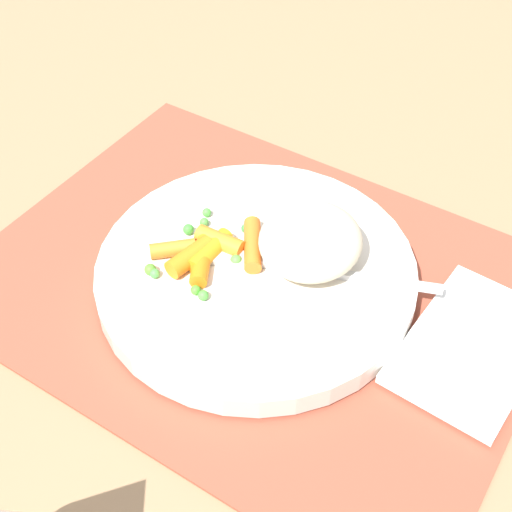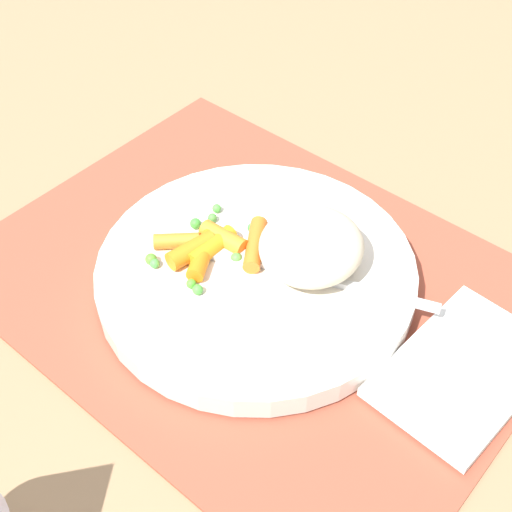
% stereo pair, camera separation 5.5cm
% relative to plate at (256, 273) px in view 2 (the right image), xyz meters
% --- Properties ---
extents(ground_plane, '(2.40, 2.40, 0.00)m').
position_rel_plate_xyz_m(ground_plane, '(0.00, 0.00, -0.02)').
color(ground_plane, '#997551').
extents(placemat, '(0.45, 0.34, 0.01)m').
position_rel_plate_xyz_m(placemat, '(0.00, 0.00, -0.01)').
color(placemat, '#9E4733').
rests_on(placemat, ground_plane).
extents(plate, '(0.26, 0.26, 0.02)m').
position_rel_plate_xyz_m(plate, '(0.00, 0.00, 0.00)').
color(plate, silver).
rests_on(plate, placemat).
extents(rice_mound, '(0.08, 0.08, 0.04)m').
position_rel_plate_xyz_m(rice_mound, '(-0.03, -0.03, 0.03)').
color(rice_mound, beige).
rests_on(rice_mound, plate).
extents(carrot_portion, '(0.09, 0.09, 0.02)m').
position_rel_plate_xyz_m(carrot_portion, '(0.04, 0.01, 0.02)').
color(carrot_portion, orange).
rests_on(carrot_portion, plate).
extents(pea_scatter, '(0.07, 0.09, 0.01)m').
position_rel_plate_xyz_m(pea_scatter, '(0.04, 0.02, 0.01)').
color(pea_scatter, green).
rests_on(pea_scatter, plate).
extents(fork, '(0.19, 0.08, 0.01)m').
position_rel_plate_xyz_m(fork, '(-0.03, -0.01, 0.01)').
color(fork, beige).
rests_on(fork, plate).
extents(napkin, '(0.10, 0.14, 0.01)m').
position_rel_plate_xyz_m(napkin, '(-0.18, -0.03, -0.01)').
color(napkin, white).
rests_on(napkin, placemat).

